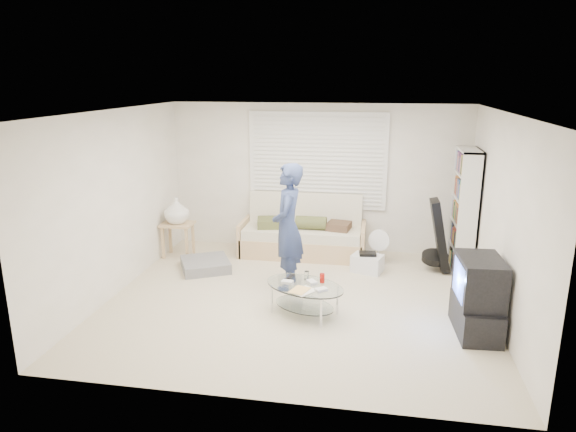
% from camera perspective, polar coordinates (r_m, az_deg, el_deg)
% --- Properties ---
extents(ground, '(5.00, 5.00, 0.00)m').
position_cam_1_polar(ground, '(7.00, 1.00, -9.34)').
color(ground, '#C3B798').
rests_on(ground, ground).
extents(room_shell, '(5.02, 4.52, 2.51)m').
position_cam_1_polar(room_shell, '(6.96, 1.66, 4.61)').
color(room_shell, silver).
rests_on(room_shell, ground).
extents(window_blinds, '(2.32, 0.08, 1.62)m').
position_cam_1_polar(window_blinds, '(8.66, 3.28, 6.14)').
color(window_blinds, silver).
rests_on(window_blinds, ground).
extents(futon_sofa, '(2.07, 0.84, 1.01)m').
position_cam_1_polar(futon_sofa, '(8.64, 1.67, -2.16)').
color(futon_sofa, tan).
rests_on(futon_sofa, ground).
extents(grey_floor_pillow, '(0.94, 0.94, 0.16)m').
position_cam_1_polar(grey_floor_pillow, '(8.14, -9.16, -5.35)').
color(grey_floor_pillow, slate).
rests_on(grey_floor_pillow, ground).
extents(side_table, '(0.51, 0.41, 1.01)m').
position_cam_1_polar(side_table, '(8.61, -12.27, 0.31)').
color(side_table, tan).
rests_on(side_table, ground).
extents(bookshelf, '(0.30, 0.79, 1.88)m').
position_cam_1_polar(bookshelf, '(8.24, 18.96, 0.55)').
color(bookshelf, white).
rests_on(bookshelf, ground).
extents(guitar_case, '(0.42, 0.41, 1.11)m').
position_cam_1_polar(guitar_case, '(8.19, 16.37, -2.60)').
color(guitar_case, black).
rests_on(guitar_case, ground).
extents(floor_fan, '(0.35, 0.23, 0.57)m').
position_cam_1_polar(floor_fan, '(8.34, 10.04, -3.03)').
color(floor_fan, white).
rests_on(floor_fan, ground).
extents(storage_bin, '(0.53, 0.44, 0.32)m').
position_cam_1_polar(storage_bin, '(8.01, 8.80, -5.18)').
color(storage_bin, white).
rests_on(storage_bin, ground).
extents(tv_unit, '(0.51, 0.87, 0.92)m').
position_cam_1_polar(tv_unit, '(6.39, 20.32, -8.44)').
color(tv_unit, black).
rests_on(tv_unit, ground).
extents(coffee_table, '(1.23, 1.03, 0.51)m').
position_cam_1_polar(coffee_table, '(6.51, 1.89, -8.28)').
color(coffee_table, silver).
rests_on(coffee_table, ground).
extents(standing_person, '(0.45, 0.67, 1.79)m').
position_cam_1_polar(standing_person, '(7.12, -0.03, -1.25)').
color(standing_person, navy).
rests_on(standing_person, ground).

